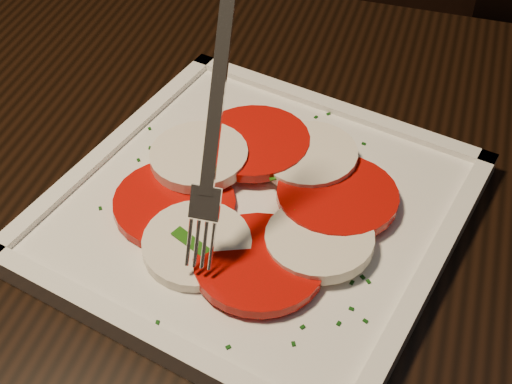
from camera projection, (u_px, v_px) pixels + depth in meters
table at (296, 329)px, 0.62m from camera, size 1.25×0.88×0.75m
chair at (345, 30)px, 1.19m from camera, size 0.44×0.44×0.93m
plate at (256, 212)px, 0.58m from camera, size 0.38×0.38×0.01m
caprese_salad at (256, 198)px, 0.57m from camera, size 0.23×0.27×0.02m
fork at (219, 120)px, 0.49m from camera, size 0.04×0.11×0.17m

